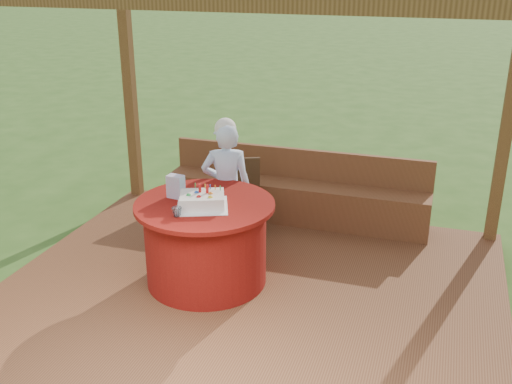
{
  "coord_description": "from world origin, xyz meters",
  "views": [
    {
      "loc": [
        1.53,
        -4.46,
        2.94
      ],
      "look_at": [
        0.0,
        0.25,
        1.0
      ],
      "focal_mm": 42.0,
      "sensor_mm": 36.0,
      "label": 1
    }
  ],
  "objects_px": {
    "bench": "(296,198)",
    "drinking_glass": "(177,212)",
    "table": "(206,242)",
    "chair": "(243,195)",
    "birthday_cake": "(202,200)",
    "gift_bag": "(176,187)",
    "elderly_woman": "(226,186)"
  },
  "relations": [
    {
      "from": "birthday_cake",
      "to": "gift_bag",
      "type": "distance_m",
      "value": 0.34
    },
    {
      "from": "chair",
      "to": "birthday_cake",
      "type": "relative_size",
      "value": 1.45
    },
    {
      "from": "chair",
      "to": "gift_bag",
      "type": "height_order",
      "value": "gift_bag"
    },
    {
      "from": "table",
      "to": "birthday_cake",
      "type": "relative_size",
      "value": 2.21
    },
    {
      "from": "table",
      "to": "gift_bag",
      "type": "distance_m",
      "value": 0.58
    },
    {
      "from": "elderly_woman",
      "to": "gift_bag",
      "type": "relative_size",
      "value": 6.62
    },
    {
      "from": "bench",
      "to": "drinking_glass",
      "type": "xyz_separation_m",
      "value": [
        -0.54,
        -1.98,
        0.56
      ]
    },
    {
      "from": "table",
      "to": "gift_bag",
      "type": "bearing_deg",
      "value": 172.23
    },
    {
      "from": "chair",
      "to": "elderly_woman",
      "type": "relative_size",
      "value": 0.59
    },
    {
      "from": "chair",
      "to": "gift_bag",
      "type": "xyz_separation_m",
      "value": [
        -0.27,
        -1.06,
        0.45
      ]
    },
    {
      "from": "bench",
      "to": "table",
      "type": "bearing_deg",
      "value": -104.8
    },
    {
      "from": "chair",
      "to": "drinking_glass",
      "type": "height_order",
      "value": "drinking_glass"
    },
    {
      "from": "table",
      "to": "drinking_glass",
      "type": "distance_m",
      "value": 0.56
    },
    {
      "from": "bench",
      "to": "elderly_woman",
      "type": "xyz_separation_m",
      "value": [
        -0.47,
        -0.97,
        0.44
      ]
    },
    {
      "from": "bench",
      "to": "gift_bag",
      "type": "xyz_separation_m",
      "value": [
        -0.72,
        -1.59,
        0.63
      ]
    },
    {
      "from": "birthday_cake",
      "to": "gift_bag",
      "type": "relative_size",
      "value": 2.71
    },
    {
      "from": "bench",
      "to": "gift_bag",
      "type": "relative_size",
      "value": 14.2
    },
    {
      "from": "birthday_cake",
      "to": "drinking_glass",
      "type": "height_order",
      "value": "birthday_cake"
    },
    {
      "from": "drinking_glass",
      "to": "birthday_cake",
      "type": "bearing_deg",
      "value": 66.12
    },
    {
      "from": "table",
      "to": "elderly_woman",
      "type": "distance_m",
      "value": 0.73
    },
    {
      "from": "chair",
      "to": "gift_bag",
      "type": "distance_m",
      "value": 1.18
    },
    {
      "from": "gift_bag",
      "to": "birthday_cake",
      "type": "bearing_deg",
      "value": -14.35
    },
    {
      "from": "table",
      "to": "chair",
      "type": "relative_size",
      "value": 1.52
    },
    {
      "from": "table",
      "to": "elderly_woman",
      "type": "bearing_deg",
      "value": 93.48
    },
    {
      "from": "drinking_glass",
      "to": "elderly_woman",
      "type": "bearing_deg",
      "value": 86.35
    },
    {
      "from": "chair",
      "to": "drinking_glass",
      "type": "relative_size",
      "value": 9.55
    },
    {
      "from": "table",
      "to": "birthday_cake",
      "type": "bearing_deg",
      "value": -80.41
    },
    {
      "from": "drinking_glass",
      "to": "bench",
      "type": "bearing_deg",
      "value": 74.89
    },
    {
      "from": "elderly_woman",
      "to": "birthday_cake",
      "type": "height_order",
      "value": "elderly_woman"
    },
    {
      "from": "bench",
      "to": "drinking_glass",
      "type": "height_order",
      "value": "drinking_glass"
    },
    {
      "from": "chair",
      "to": "gift_bag",
      "type": "bearing_deg",
      "value": -104.47
    },
    {
      "from": "chair",
      "to": "table",
      "type": "bearing_deg",
      "value": -88.92
    }
  ]
}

